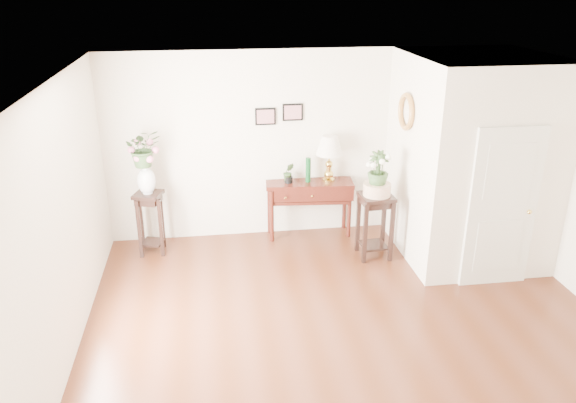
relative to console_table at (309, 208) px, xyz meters
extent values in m
cube|color=#46200F|center=(0.02, -2.57, -0.44)|extent=(6.00, 5.50, 0.02)
cube|color=white|center=(0.02, -2.57, 2.36)|extent=(6.00, 5.50, 0.02)
cube|color=silver|center=(0.02, 0.18, 0.96)|extent=(6.00, 0.02, 2.80)
cube|color=silver|center=(0.02, -5.32, 0.96)|extent=(6.00, 0.02, 2.80)
cube|color=silver|center=(-2.98, -2.57, 0.96)|extent=(0.02, 5.50, 2.80)
cube|color=silver|center=(2.12, -0.79, 0.96)|extent=(1.80, 1.95, 2.80)
cube|color=silver|center=(2.12, -1.79, 0.61)|extent=(0.90, 0.05, 2.10)
cube|color=black|center=(-0.63, 0.16, 1.41)|extent=(0.30, 0.02, 0.25)
cube|color=black|center=(-0.23, 0.16, 1.46)|extent=(0.30, 0.02, 0.25)
torus|color=#AB813E|center=(1.18, -0.67, 1.61)|extent=(0.07, 0.51, 0.51)
cube|color=black|center=(0.00, 0.00, 0.00)|extent=(1.34, 0.55, 0.87)
cube|color=gold|center=(0.29, 0.00, 0.79)|extent=(0.48, 0.48, 0.71)
cylinder|color=#0D411B|center=(-0.02, 0.00, 0.61)|extent=(0.08, 0.08, 0.37)
imported|color=#304E26|center=(-0.32, 0.00, 0.58)|extent=(0.17, 0.14, 0.29)
cube|color=black|center=(-2.35, -0.26, 0.02)|extent=(0.45, 0.45, 0.92)
imported|color=#304E26|center=(-2.35, -0.26, 1.15)|extent=(0.56, 0.52, 0.52)
cube|color=black|center=(0.79, -0.83, 0.03)|extent=(0.47, 0.47, 0.93)
cylinder|color=beige|center=(0.79, -0.83, 0.58)|extent=(0.38, 0.38, 0.17)
imported|color=#304E26|center=(0.79, -0.83, 0.87)|extent=(0.34, 0.34, 0.50)
camera|label=1|loc=(-1.45, -7.79, 3.32)|focal=35.00mm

